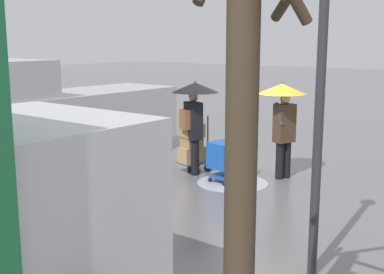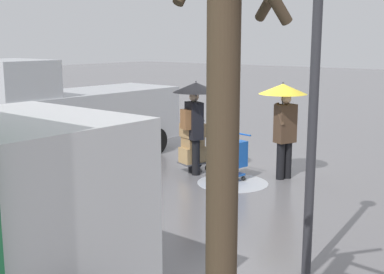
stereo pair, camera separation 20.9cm
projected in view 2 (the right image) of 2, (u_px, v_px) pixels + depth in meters
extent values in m
plane|color=slate|center=(236.00, 174.00, 11.72)|extent=(90.00, 90.00, 0.00)
cylinder|color=#ADAFB5|center=(233.00, 183.00, 10.96)|extent=(1.53, 1.53, 0.01)
cube|color=#B7BABF|center=(83.00, 119.00, 12.93)|extent=(2.17, 5.28, 1.40)
cube|color=#B7BABF|center=(12.00, 79.00, 11.30)|extent=(1.90, 1.48, 0.84)
cylinder|color=black|center=(53.00, 163.00, 11.23)|extent=(0.27, 0.73, 0.72)
cylinder|color=black|center=(6.00, 151.00, 12.48)|extent=(0.27, 0.73, 0.72)
cylinder|color=black|center=(155.00, 141.00, 13.65)|extent=(0.27, 0.73, 0.72)
cylinder|color=black|center=(107.00, 133.00, 14.89)|extent=(0.27, 0.73, 0.72)
cube|color=silver|center=(22.00, 205.00, 5.16)|extent=(2.25, 1.86, 1.80)
cube|color=black|center=(92.00, 159.00, 5.80)|extent=(1.98, 0.12, 0.81)
cube|color=#1951B2|center=(227.00, 154.00, 10.97)|extent=(0.64, 0.84, 0.56)
cube|color=#1951B2|center=(227.00, 175.00, 11.06)|extent=(0.57, 0.75, 0.04)
cylinder|color=#1951B2|center=(241.00, 134.00, 11.18)|extent=(0.58, 0.13, 0.04)
sphere|color=black|center=(224.00, 184.00, 10.72)|extent=(0.10, 0.10, 0.10)
sphere|color=black|center=(210.00, 180.00, 11.02)|extent=(0.10, 0.10, 0.10)
sphere|color=black|center=(243.00, 178.00, 11.13)|extent=(0.10, 0.10, 0.10)
sphere|color=black|center=(230.00, 175.00, 11.43)|extent=(0.10, 0.10, 0.10)
cube|color=#515156|center=(193.00, 163.00, 11.87)|extent=(0.66, 0.73, 0.03)
cylinder|color=#515156|center=(209.00, 140.00, 11.74)|extent=(0.04, 0.04, 1.10)
cylinder|color=#515156|center=(199.00, 137.00, 12.11)|extent=(0.04, 0.04, 1.10)
cylinder|color=black|center=(209.00, 168.00, 11.85)|extent=(0.12, 0.20, 0.20)
cylinder|color=black|center=(198.00, 164.00, 12.25)|extent=(0.12, 0.20, 0.20)
cube|color=tan|center=(193.00, 154.00, 11.84)|extent=(0.52, 0.65, 0.35)
cube|color=#A37F51|center=(193.00, 142.00, 11.78)|extent=(0.52, 0.52, 0.24)
cube|color=#A37F51|center=(193.00, 130.00, 11.73)|extent=(0.59, 0.58, 0.31)
cylinder|color=black|center=(288.00, 160.00, 11.28)|extent=(0.18, 0.18, 0.82)
cylinder|color=black|center=(280.00, 161.00, 11.18)|extent=(0.18, 0.18, 0.82)
cube|color=#473323|center=(285.00, 123.00, 11.08)|extent=(0.43, 0.51, 0.84)
sphere|color=beige|center=(286.00, 99.00, 10.98)|extent=(0.22, 0.22, 0.22)
cylinder|color=#473323|center=(294.00, 125.00, 11.21)|extent=(0.10, 0.10, 0.55)
cylinder|color=#473323|center=(280.00, 114.00, 10.93)|extent=(0.32, 0.21, 0.50)
cylinder|color=#333338|center=(282.00, 106.00, 10.96)|extent=(0.02, 0.02, 0.86)
cone|color=yellow|center=(283.00, 89.00, 10.89)|extent=(1.04, 1.04, 0.22)
sphere|color=#333338|center=(283.00, 83.00, 10.86)|extent=(0.04, 0.04, 0.04)
cylinder|color=black|center=(192.00, 155.00, 11.72)|extent=(0.18, 0.18, 0.82)
cylinder|color=black|center=(196.00, 157.00, 11.55)|extent=(0.18, 0.18, 0.82)
cube|color=black|center=(194.00, 121.00, 11.48)|extent=(0.52, 0.45, 0.84)
sphere|color=beige|center=(194.00, 97.00, 11.38)|extent=(0.22, 0.22, 0.22)
cylinder|color=black|center=(189.00, 121.00, 11.72)|extent=(0.10, 0.10, 0.55)
cylinder|color=black|center=(198.00, 112.00, 11.29)|extent=(0.23, 0.31, 0.50)
cylinder|color=#333338|center=(196.00, 104.00, 11.32)|extent=(0.02, 0.02, 0.86)
cone|color=black|center=(196.00, 87.00, 11.25)|extent=(1.04, 1.04, 0.22)
sphere|color=#333338|center=(196.00, 81.00, 11.22)|extent=(0.04, 0.04, 0.04)
cube|color=brown|center=(186.00, 119.00, 11.39)|extent=(0.34, 0.28, 0.44)
cylinder|color=#423323|center=(222.00, 180.00, 3.73)|extent=(0.24, 0.24, 4.03)
cylinder|color=#2D2D33|center=(312.00, 140.00, 6.35)|extent=(0.12, 0.12, 3.60)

